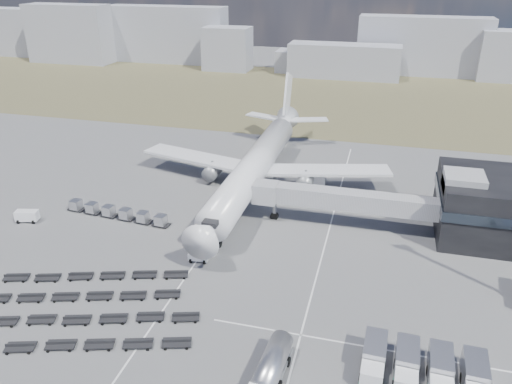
# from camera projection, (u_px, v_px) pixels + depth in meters

# --- Properties ---
(ground) EXTENTS (420.00, 420.00, 0.00)m
(ground) POSITION_uv_depth(u_px,v_px,m) (199.00, 278.00, 70.67)
(ground) COLOR #565659
(ground) RESTS_ON ground
(grass_strip) EXTENTS (420.00, 90.00, 0.01)m
(grass_strip) POSITION_uv_depth(u_px,v_px,m) (316.00, 96.00, 167.22)
(grass_strip) COLOR #4D452E
(grass_strip) RESTS_ON ground
(lane_markings) EXTENTS (47.12, 110.00, 0.01)m
(lane_markings) POSITION_uv_depth(u_px,v_px,m) (271.00, 277.00, 71.04)
(lane_markings) COLOR silver
(lane_markings) RESTS_ON ground
(jet_bridge) EXTENTS (30.30, 3.80, 7.05)m
(jet_bridge) POSITION_uv_depth(u_px,v_px,m) (332.00, 199.00, 82.79)
(jet_bridge) COLOR #939399
(jet_bridge) RESTS_ON ground
(airliner) EXTENTS (51.59, 64.53, 17.62)m
(airliner) POSITION_uv_depth(u_px,v_px,m) (257.00, 163.00, 96.87)
(airliner) COLOR silver
(airliner) RESTS_ON ground
(skyline) EXTENTS (312.96, 26.41, 24.87)m
(skyline) POSITION_uv_depth(u_px,v_px,m) (299.00, 44.00, 202.07)
(skyline) COLOR #9799A5
(skyline) RESTS_ON ground
(fuel_tanker) EXTENTS (3.27, 10.52, 3.35)m
(fuel_tanker) POSITION_uv_depth(u_px,v_px,m) (269.00, 373.00, 52.10)
(fuel_tanker) COLOR silver
(fuel_tanker) RESTS_ON ground
(pushback_tug) EXTENTS (3.15, 1.95, 1.39)m
(pushback_tug) POSITION_uv_depth(u_px,v_px,m) (199.00, 257.00, 74.60)
(pushback_tug) COLOR silver
(pushback_tug) RESTS_ON ground
(utility_van) EXTENTS (4.04, 2.53, 2.04)m
(utility_van) POSITION_uv_depth(u_px,v_px,m) (27.00, 216.00, 85.74)
(utility_van) COLOR silver
(utility_van) RESTS_ON ground
(catering_truck) EXTENTS (3.97, 6.39, 2.73)m
(catering_truck) POSITION_uv_depth(u_px,v_px,m) (317.00, 178.00, 100.10)
(catering_truck) COLOR silver
(catering_truck) RESTS_ON ground
(service_trucks_near) EXTENTS (13.04, 7.55, 2.84)m
(service_trucks_near) POSITION_uv_depth(u_px,v_px,m) (423.00, 369.00, 52.83)
(service_trucks_near) COLOR silver
(service_trucks_near) RESTS_ON ground
(uld_row) EXTENTS (20.20, 3.52, 1.83)m
(uld_row) POSITION_uv_depth(u_px,v_px,m) (117.00, 213.00, 86.85)
(uld_row) COLOR black
(uld_row) RESTS_ON ground
(baggage_dollies) EXTENTS (36.91, 25.08, 0.81)m
(baggage_dollies) POSITION_uv_depth(u_px,v_px,m) (59.00, 309.00, 63.85)
(baggage_dollies) COLOR black
(baggage_dollies) RESTS_ON ground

